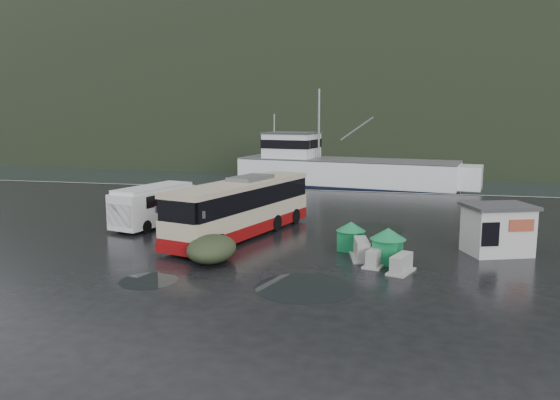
% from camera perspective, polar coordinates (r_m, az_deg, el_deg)
% --- Properties ---
extents(ground, '(160.00, 160.00, 0.00)m').
position_cam_1_polar(ground, '(26.53, -3.46, -4.89)').
color(ground, black).
rests_on(ground, ground).
extents(harbor_water, '(300.00, 180.00, 0.02)m').
position_cam_1_polar(harbor_water, '(135.05, 9.77, 6.23)').
color(harbor_water, black).
rests_on(harbor_water, ground).
extents(quay_edge, '(160.00, 0.60, 1.50)m').
position_cam_1_polar(quay_edge, '(45.74, 3.56, 1.02)').
color(quay_edge, '#999993').
rests_on(quay_edge, ground).
extents(headland, '(780.00, 540.00, 570.00)m').
position_cam_1_polar(headland, '(274.79, 13.49, 7.49)').
color(headland, black).
rests_on(headland, ground).
extents(coach_bus, '(5.69, 11.29, 3.09)m').
position_cam_1_polar(coach_bus, '(28.99, -3.97, -3.69)').
color(coach_bus, '#C2B492').
rests_on(coach_bus, ground).
extents(white_van, '(3.29, 5.88, 2.33)m').
position_cam_1_polar(white_van, '(32.11, -12.99, -2.65)').
color(white_van, white).
rests_on(white_van, ground).
extents(waste_bin_left, '(1.28, 1.28, 1.39)m').
position_cam_1_polar(waste_bin_left, '(25.96, 7.37, -5.26)').
color(waste_bin_left, '#157941').
rests_on(waste_bin_left, ground).
extents(waste_bin_right, '(1.35, 1.35, 1.56)m').
position_cam_1_polar(waste_bin_right, '(24.05, 11.14, -6.52)').
color(waste_bin_right, '#157941').
rests_on(waste_bin_right, ground).
extents(dome_tent, '(2.21, 3.00, 1.15)m').
position_cam_1_polar(dome_tent, '(24.07, -7.13, -6.40)').
color(dome_tent, '#2F3922').
rests_on(dome_tent, ground).
extents(ticket_kiosk, '(3.53, 3.12, 2.30)m').
position_cam_1_polar(ticket_kiosk, '(27.09, 21.63, -5.23)').
color(ticket_kiosk, silver).
rests_on(ticket_kiosk, ground).
extents(jersey_barrier_a, '(1.07, 1.63, 0.75)m').
position_cam_1_polar(jersey_barrier_a, '(23.60, 9.91, -6.79)').
color(jersey_barrier_a, '#999993').
rests_on(jersey_barrier_a, ground).
extents(jersey_barrier_b, '(1.21, 1.90, 0.88)m').
position_cam_1_polar(jersey_barrier_b, '(24.58, 8.49, -6.10)').
color(jersey_barrier_b, '#999993').
rests_on(jersey_barrier_b, ground).
extents(jersey_barrier_c, '(1.24, 1.68, 0.76)m').
position_cam_1_polar(jersey_barrier_c, '(22.83, 12.52, -7.41)').
color(jersey_barrier_c, '#999993').
rests_on(jersey_barrier_c, ground).
extents(fishing_trawler, '(25.95, 9.93, 10.15)m').
position_cam_1_polar(fishing_trawler, '(54.65, 6.93, 2.29)').
color(fishing_trawler, white).
rests_on(fishing_trawler, ground).
extents(puddles, '(10.75, 14.63, 0.01)m').
position_cam_1_polar(puddles, '(24.13, 3.38, -6.29)').
color(puddles, black).
rests_on(puddles, ground).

